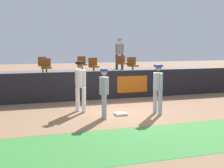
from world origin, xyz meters
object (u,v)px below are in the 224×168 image
player_runner_visitor (104,90)px  seat_front_left (46,66)px  seat_back_right (122,62)px  spectator_hooded (120,52)px  first_base (121,114)px  player_coach_visitor (158,86)px  seat_back_left (42,64)px  seat_front_right (132,64)px  player_fielder_home (80,83)px  seat_back_center (82,63)px  seat_front_center (93,65)px

player_runner_visitor → seat_front_left: seat_front_left is taller
seat_back_right → spectator_hooded: spectator_hooded is taller
player_runner_visitor → seat_front_left: bearing=-154.3°
seat_back_right → spectator_hooded: 0.87m
first_base → player_coach_visitor: (1.33, -0.26, 1.00)m
seat_back_left → seat_front_right: bearing=-22.2°
player_coach_visitor → seat_back_right: 6.96m
player_runner_visitor → seat_front_right: bearing=159.8°
seat_back_left → spectator_hooded: size_ratio=0.46×
player_fielder_home → seat_front_right: (3.59, 3.79, 0.39)m
seat_back_center → seat_front_left: same height
seat_front_center → seat_front_right: 2.09m
player_fielder_home → seat_front_left: (-0.82, 3.79, 0.39)m
seat_back_center → seat_back_right: size_ratio=1.00×
seat_back_center → seat_front_right: same height
player_runner_visitor → seat_back_left: bearing=-158.1°
player_coach_visitor → seat_front_center: seat_front_center is taller
first_base → spectator_hooded: spectator_hooded is taller
player_coach_visitor → seat_back_right: seat_back_right is taller
seat_front_right → spectator_hooded: (0.15, 2.44, 0.59)m
seat_back_left → seat_front_right: size_ratio=1.00×
first_base → spectator_hooded: (2.51, 7.23, 2.03)m
player_coach_visitor → seat_back_center: size_ratio=2.14×
player_fielder_home → spectator_hooded: spectator_hooded is taller
player_fielder_home → seat_front_center: player_fielder_home is taller
seat_back_right → seat_front_center: bearing=-140.0°
seat_front_right → spectator_hooded: size_ratio=0.46×
player_coach_visitor → seat_front_center: 5.19m
seat_front_center → seat_back_center: size_ratio=1.00×
seat_front_left → spectator_hooded: spectator_hooded is taller
player_coach_visitor → seat_back_center: bearing=-177.6°
seat_back_left → seat_front_right: (4.40, -1.80, 0.00)m
seat_front_left → seat_front_right: bearing=0.0°
player_fielder_home → seat_back_center: player_fielder_home is taller
first_base → player_runner_visitor: (-0.71, -0.30, 0.95)m
seat_back_left → seat_back_center: (2.14, 0.00, 0.00)m
player_runner_visitor → seat_back_right: bearing=166.5°
first_base → seat_back_left: 7.06m
spectator_hooded → seat_front_center: bearing=59.8°
seat_back_right → seat_front_left: (-4.46, -1.80, -0.00)m
seat_front_right → player_fielder_home: bearing=-133.5°
seat_front_center → seat_back_left: bearing=142.1°
seat_back_left → player_coach_visitor: bearing=-63.8°
player_runner_visitor → spectator_hooded: bearing=167.7°
seat_front_center → seat_back_left: same height
seat_back_center → player_runner_visitor: bearing=-96.6°
seat_back_right → seat_front_right: same height
seat_back_center → seat_front_left: 2.80m
seat_front_center → seat_front_left: 2.32m
seat_front_right → spectator_hooded: 2.51m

